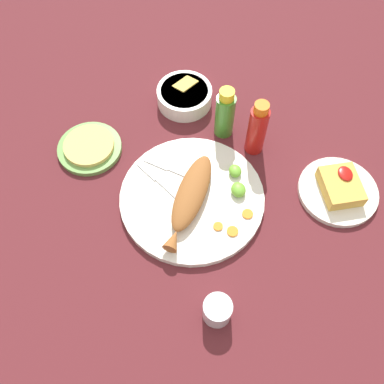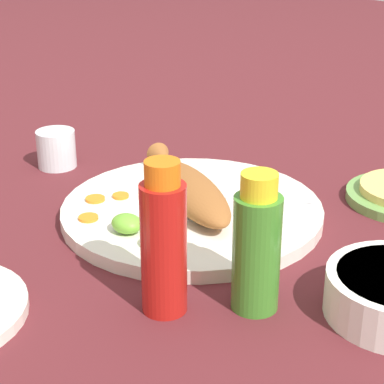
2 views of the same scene
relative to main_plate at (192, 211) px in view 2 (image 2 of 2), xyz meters
The scene contains 13 objects.
ground_plane 0.01m from the main_plate, ahead, with size 4.00×4.00×0.00m, color #561E23.
main_plate is the anchor object (origin of this frame).
fried_fish 0.03m from the main_plate, 151.55° to the left, with size 0.27×0.18×0.04m.
fork_near 0.09m from the main_plate, 53.19° to the left, with size 0.16×0.12×0.00m.
fork_far 0.09m from the main_plate, 24.14° to the left, with size 0.12×0.16×0.00m.
carrot_slice_near 0.14m from the main_plate, 145.06° to the right, with size 0.03×0.03×0.00m, color orange.
carrot_slice_mid 0.11m from the main_plate, 153.27° to the right, with size 0.02×0.02×0.00m, color orange.
carrot_slice_far 0.15m from the main_plate, 120.42° to the right, with size 0.03×0.03×0.00m, color orange.
lime_wedge_main 0.12m from the main_plate, 93.90° to the right, with size 0.04×0.04×0.02m, color #6BB233.
lime_wedge_side 0.13m from the main_plate, 67.93° to the right, with size 0.04×0.03×0.02m, color #6BB233.
hot_sauce_bottle_red 0.24m from the main_plate, 55.56° to the right, with size 0.05×0.05×0.17m.
hot_sauce_bottle_green 0.24m from the main_plate, 31.33° to the right, with size 0.05×0.05×0.16m.
salt_cup 0.29m from the main_plate, behind, with size 0.06×0.06×0.06m.
Camera 2 is at (0.58, -0.65, 0.42)m, focal length 65.00 mm.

